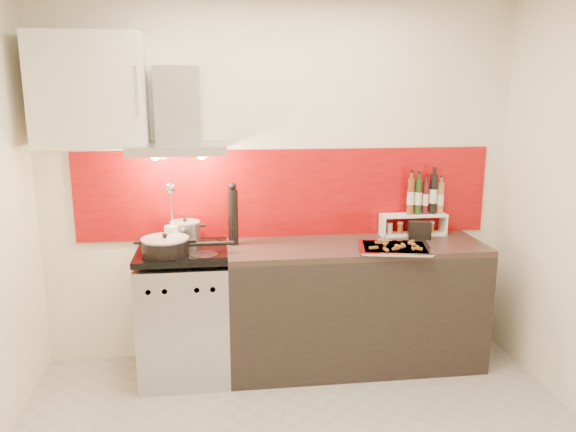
{
  "coord_description": "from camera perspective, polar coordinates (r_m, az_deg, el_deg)",
  "views": [
    {
      "loc": [
        -0.45,
        -2.59,
        1.96
      ],
      "look_at": [
        0.0,
        0.95,
        1.15
      ],
      "focal_mm": 35.0,
      "sensor_mm": 36.0,
      "label": 1
    }
  ],
  "objects": [
    {
      "name": "step_shelf",
      "position": [
        4.24,
        13.18,
        0.57
      ],
      "size": [
        0.49,
        0.13,
        0.45
      ],
      "color": "white",
      "rests_on": "counter"
    },
    {
      "name": "backsplash",
      "position": [
        4.08,
        -0.09,
        2.33
      ],
      "size": [
        3.0,
        0.02,
        0.64
      ],
      "primitive_type": "cube",
      "color": "#880707",
      "rests_on": "back_wall"
    },
    {
      "name": "caddy_box",
      "position": [
        4.16,
        13.22,
        -1.48
      ],
      "size": [
        0.17,
        0.1,
        0.14
      ],
      "primitive_type": "cube",
      "rotation": [
        0.0,
        0.0,
        -0.2
      ],
      "color": "black",
      "rests_on": "counter"
    },
    {
      "name": "range_hood",
      "position": [
        3.84,
        -11.12,
        9.31
      ],
      "size": [
        0.62,
        0.5,
        0.61
      ],
      "color": "#B7B7BA",
      "rests_on": "back_wall"
    },
    {
      "name": "range_stove",
      "position": [
        3.99,
        -10.44,
        -9.8
      ],
      "size": [
        0.6,
        0.6,
        0.91
      ],
      "color": "#B7B7BA",
      "rests_on": "ground"
    },
    {
      "name": "utensil_jar",
      "position": [
        3.84,
        -11.76,
        -1.38
      ],
      "size": [
        0.1,
        0.14,
        0.46
      ],
      "color": "silver",
      "rests_on": "range_stove"
    },
    {
      "name": "counter",
      "position": [
        4.1,
        6.76,
        -8.93
      ],
      "size": [
        1.8,
        0.6,
        0.9
      ],
      "color": "black",
      "rests_on": "ground"
    },
    {
      "name": "baking_tray",
      "position": [
        3.85,
        10.78,
        -3.18
      ],
      "size": [
        0.54,
        0.45,
        0.03
      ],
      "color": "silver",
      "rests_on": "counter"
    },
    {
      "name": "pepper_mill",
      "position": [
        3.89,
        -5.6,
        0.12
      ],
      "size": [
        0.07,
        0.07,
        0.44
      ],
      "color": "black",
      "rests_on": "counter"
    },
    {
      "name": "back_wall",
      "position": [
        4.07,
        -0.81,
        3.45
      ],
      "size": [
        3.4,
        0.02,
        2.6
      ],
      "primitive_type": "cube",
      "color": "silver",
      "rests_on": "ground"
    },
    {
      "name": "upper_cabinet",
      "position": [
        3.9,
        -19.54,
        11.93
      ],
      "size": [
        0.7,
        0.35,
        0.72
      ],
      "primitive_type": "cube",
      "color": "beige",
      "rests_on": "back_wall"
    },
    {
      "name": "saute_pan",
      "position": [
        3.73,
        -12.25,
        -2.97
      ],
      "size": [
        0.6,
        0.31,
        0.14
      ],
      "color": "black",
      "rests_on": "range_stove"
    },
    {
      "name": "stock_pot",
      "position": [
        3.96,
        -10.38,
        -1.63
      ],
      "size": [
        0.21,
        0.21,
        0.18
      ],
      "color": "#B7B7BA",
      "rests_on": "range_stove"
    }
  ]
}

